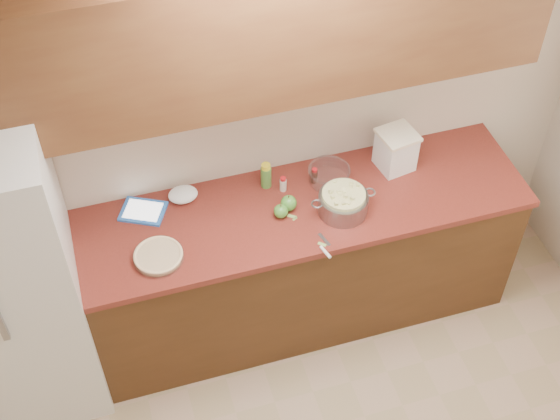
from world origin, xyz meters
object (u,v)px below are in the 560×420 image
object	(u,v)px
pie	(158,256)
tablet	(143,211)
flour_canister	(396,150)
colander	(343,203)

from	to	relation	value
pie	tablet	bearing A→B (deg)	93.29
pie	flour_canister	xyz separation A→B (m)	(1.37, 0.28, 0.10)
tablet	pie	bearing A→B (deg)	-59.60
pie	colander	distance (m)	0.99
colander	flour_canister	bearing A→B (deg)	31.61
colander	tablet	distance (m)	1.05
flour_canister	tablet	world-z (taller)	flour_canister
colander	flour_canister	world-z (taller)	flour_canister
colander	pie	bearing A→B (deg)	-177.53
pie	tablet	distance (m)	0.34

